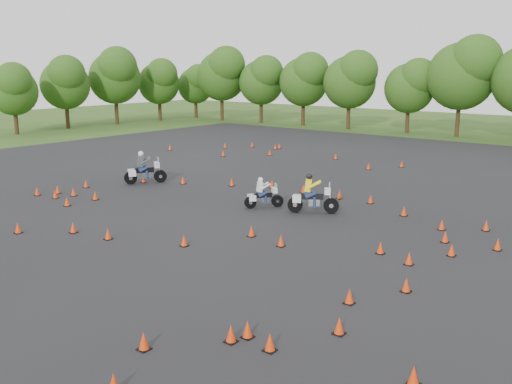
# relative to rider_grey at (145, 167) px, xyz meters

# --- Properties ---
(ground) EXTENTS (140.00, 140.00, 0.00)m
(ground) POSITION_rel_rider_grey_xyz_m (10.09, -6.00, -0.99)
(ground) COLOR #2D5119
(ground) RESTS_ON ground
(asphalt_pad) EXTENTS (62.00, 62.00, 0.00)m
(asphalt_pad) POSITION_rel_rider_grey_xyz_m (10.09, -0.00, -0.98)
(asphalt_pad) COLOR black
(asphalt_pad) RESTS_ON ground
(treeline) EXTENTS (87.00, 32.41, 10.75)m
(treeline) POSITION_rel_rider_grey_xyz_m (12.67, 29.37, 3.66)
(treeline) COLOR #2B4F16
(treeline) RESTS_ON ground
(traffic_cones) EXTENTS (35.83, 33.12, 0.45)m
(traffic_cones) POSITION_rel_rider_grey_xyz_m (9.94, -0.26, -0.76)
(traffic_cones) COLOR red
(traffic_cones) RESTS_ON asphalt_pad
(rider_grey) EXTENTS (2.05, 2.56, 1.97)m
(rider_grey) POSITION_rel_rider_grey_xyz_m (0.00, 0.00, 0.00)
(rider_grey) COLOR #3F4347
(rider_grey) RESTS_ON ground
(rider_yellow) EXTENTS (2.51, 1.94, 1.91)m
(rider_yellow) POSITION_rel_rider_grey_xyz_m (11.80, 0.27, -0.03)
(rider_yellow) COLOR yellow
(rider_yellow) RESTS_ON ground
(rider_white) EXTENTS (1.70, 1.96, 1.54)m
(rider_white) POSITION_rel_rider_grey_xyz_m (9.30, -0.35, -0.21)
(rider_white) COLOR silver
(rider_white) RESTS_ON ground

